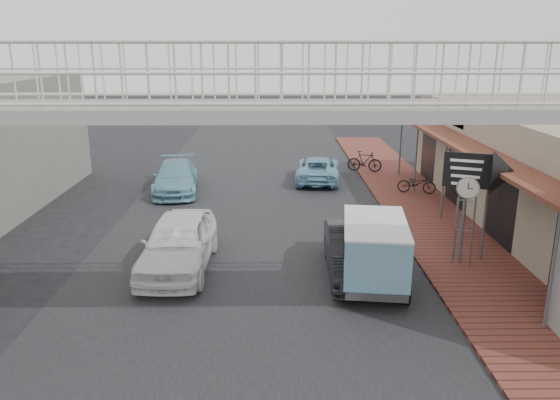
{
  "coord_description": "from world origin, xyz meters",
  "views": [
    {
      "loc": [
        0.73,
        -14.09,
        6.31
      ],
      "look_at": [
        0.92,
        1.6,
        1.8
      ],
      "focal_mm": 35.0,
      "sensor_mm": 36.0,
      "label": 1
    }
  ],
  "objects_px": {
    "angkot_curb": "(318,169)",
    "motorcycle_near": "(417,183)",
    "street_clock": "(468,192)",
    "arrow_sign": "(500,174)",
    "dark_sedan": "(354,252)",
    "angkot_far": "(176,177)",
    "angkot_van": "(374,243)",
    "motorcycle_far": "(364,161)",
    "white_hatchback": "(178,243)"
  },
  "relations": [
    {
      "from": "angkot_curb",
      "to": "motorcycle_near",
      "type": "height_order",
      "value": "angkot_curb"
    },
    {
      "from": "street_clock",
      "to": "arrow_sign",
      "type": "xyz_separation_m",
      "value": [
        0.73,
        -0.27,
        0.56
      ]
    },
    {
      "from": "dark_sedan",
      "to": "angkot_far",
      "type": "xyz_separation_m",
      "value": [
        -6.55,
        9.09,
        -0.04
      ]
    },
    {
      "from": "angkot_van",
      "to": "arrow_sign",
      "type": "distance_m",
      "value": 4.0
    },
    {
      "from": "dark_sedan",
      "to": "motorcycle_far",
      "type": "distance_m",
      "value": 12.75
    },
    {
      "from": "angkot_far",
      "to": "angkot_van",
      "type": "distance_m",
      "value": 11.89
    },
    {
      "from": "street_clock",
      "to": "arrow_sign",
      "type": "bearing_deg",
      "value": 3.19
    },
    {
      "from": "white_hatchback",
      "to": "street_clock",
      "type": "relative_size",
      "value": 1.76
    },
    {
      "from": "angkot_van",
      "to": "motorcycle_near",
      "type": "height_order",
      "value": "angkot_van"
    },
    {
      "from": "arrow_sign",
      "to": "angkot_curb",
      "type": "bearing_deg",
      "value": 132.26
    },
    {
      "from": "angkot_van",
      "to": "street_clock",
      "type": "distance_m",
      "value": 3.21
    },
    {
      "from": "dark_sedan",
      "to": "motorcycle_near",
      "type": "bearing_deg",
      "value": 66.57
    },
    {
      "from": "motorcycle_near",
      "to": "angkot_far",
      "type": "bearing_deg",
      "value": 102.82
    },
    {
      "from": "angkot_far",
      "to": "motorcycle_far",
      "type": "height_order",
      "value": "angkot_far"
    },
    {
      "from": "angkot_van",
      "to": "street_clock",
      "type": "relative_size",
      "value": 1.47
    },
    {
      "from": "angkot_van",
      "to": "angkot_far",
      "type": "bearing_deg",
      "value": 133.31
    },
    {
      "from": "dark_sedan",
      "to": "angkot_curb",
      "type": "bearing_deg",
      "value": 92.29
    },
    {
      "from": "angkot_far",
      "to": "street_clock",
      "type": "xyz_separation_m",
      "value": [
        9.81,
        -8.51,
        1.62
      ]
    },
    {
      "from": "motorcycle_near",
      "to": "street_clock",
      "type": "xyz_separation_m",
      "value": [
        -0.65,
        -7.79,
        1.75
      ]
    },
    {
      "from": "dark_sedan",
      "to": "angkot_far",
      "type": "distance_m",
      "value": 11.21
    },
    {
      "from": "dark_sedan",
      "to": "motorcycle_far",
      "type": "relative_size",
      "value": 2.44
    },
    {
      "from": "arrow_sign",
      "to": "white_hatchback",
      "type": "bearing_deg",
      "value": -160.4
    },
    {
      "from": "angkot_van",
      "to": "arrow_sign",
      "type": "xyz_separation_m",
      "value": [
        3.53,
        0.82,
        1.69
      ]
    },
    {
      "from": "dark_sedan",
      "to": "street_clock",
      "type": "distance_m",
      "value": 3.67
    },
    {
      "from": "angkot_far",
      "to": "angkot_van",
      "type": "bearing_deg",
      "value": -60.46
    },
    {
      "from": "angkot_van",
      "to": "motorcycle_far",
      "type": "height_order",
      "value": "angkot_van"
    },
    {
      "from": "angkot_van",
      "to": "motorcycle_near",
      "type": "bearing_deg",
      "value": 75.95
    },
    {
      "from": "dark_sedan",
      "to": "motorcycle_far",
      "type": "xyz_separation_m",
      "value": [
        2.32,
        12.53,
        -0.07
      ]
    },
    {
      "from": "motorcycle_far",
      "to": "angkot_van",
      "type": "bearing_deg",
      "value": -172.6
    },
    {
      "from": "motorcycle_near",
      "to": "motorcycle_far",
      "type": "xyz_separation_m",
      "value": [
        -1.58,
        4.16,
        0.09
      ]
    },
    {
      "from": "angkot_far",
      "to": "dark_sedan",
      "type": "bearing_deg",
      "value": -60.85
    },
    {
      "from": "angkot_far",
      "to": "arrow_sign",
      "type": "relative_size",
      "value": 1.33
    },
    {
      "from": "motorcycle_near",
      "to": "arrow_sign",
      "type": "xyz_separation_m",
      "value": [
        0.09,
        -8.06,
        2.32
      ]
    },
    {
      "from": "arrow_sign",
      "to": "motorcycle_near",
      "type": "bearing_deg",
      "value": 111.66
    },
    {
      "from": "motorcycle_far",
      "to": "street_clock",
      "type": "distance_m",
      "value": 12.1
    },
    {
      "from": "angkot_curb",
      "to": "motorcycle_far",
      "type": "distance_m",
      "value": 2.93
    },
    {
      "from": "angkot_curb",
      "to": "motorcycle_near",
      "type": "bearing_deg",
      "value": 153.1
    },
    {
      "from": "angkot_far",
      "to": "street_clock",
      "type": "relative_size",
      "value": 1.72
    },
    {
      "from": "angkot_van",
      "to": "motorcycle_far",
      "type": "relative_size",
      "value": 2.25
    },
    {
      "from": "white_hatchback",
      "to": "angkot_van",
      "type": "height_order",
      "value": "angkot_van"
    },
    {
      "from": "angkot_curb",
      "to": "angkot_far",
      "type": "relative_size",
      "value": 0.94
    },
    {
      "from": "dark_sedan",
      "to": "street_clock",
      "type": "bearing_deg",
      "value": 11.74
    },
    {
      "from": "angkot_curb",
      "to": "angkot_van",
      "type": "xyz_separation_m",
      "value": [
        0.6,
        -11.46,
        0.56
      ]
    },
    {
      "from": "white_hatchback",
      "to": "motorcycle_far",
      "type": "distance_m",
      "value": 14.05
    },
    {
      "from": "white_hatchback",
      "to": "arrow_sign",
      "type": "distance_m",
      "value": 9.22
    },
    {
      "from": "white_hatchback",
      "to": "motorcycle_near",
      "type": "xyz_separation_m",
      "value": [
        8.9,
        7.83,
        -0.26
      ]
    },
    {
      "from": "angkot_far",
      "to": "angkot_van",
      "type": "relative_size",
      "value": 1.17
    },
    {
      "from": "motorcycle_near",
      "to": "arrow_sign",
      "type": "relative_size",
      "value": 0.48
    },
    {
      "from": "dark_sedan",
      "to": "motorcycle_far",
      "type": "height_order",
      "value": "dark_sedan"
    },
    {
      "from": "white_hatchback",
      "to": "dark_sedan",
      "type": "bearing_deg",
      "value": -4.46
    }
  ]
}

